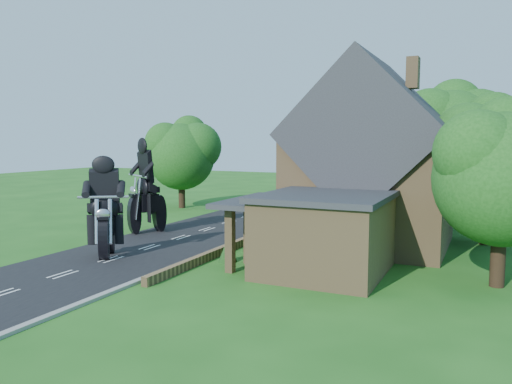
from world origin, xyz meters
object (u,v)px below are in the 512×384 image
at_px(motorcycle_lead, 106,242).
at_px(motorcycle_follow, 147,219).
at_px(garden_wall, 261,234).
at_px(house, 372,166).
at_px(annex, 322,232).

bearing_deg(motorcycle_lead, motorcycle_follow, -102.89).
xyz_separation_m(garden_wall, house, (6.19, 1.00, 4.14)).
height_order(garden_wall, motorcycle_lead, motorcycle_lead).
height_order(annex, motorcycle_follow, annex).
bearing_deg(motorcycle_lead, house, -174.56).
xyz_separation_m(house, motorcycle_lead, (-11.04, -8.68, -3.60)).
distance_m(garden_wall, motorcycle_follow, 7.26).
height_order(motorcycle_lead, motorcycle_follow, motorcycle_follow).
distance_m(annex, motorcycle_follow, 13.33).
relative_size(garden_wall, motorcycle_follow, 11.65).
distance_m(motorcycle_lead, motorcycle_follow, 6.47).
xyz_separation_m(annex, motorcycle_lead, (-10.42, -1.88, -1.02)).
xyz_separation_m(annex, motorcycle_follow, (-12.62, 4.20, -0.89)).
height_order(house, annex, house).
height_order(garden_wall, annex, annex).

